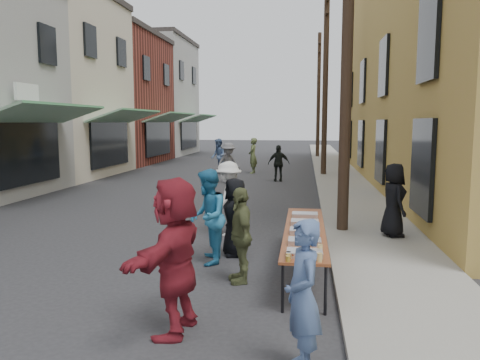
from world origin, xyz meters
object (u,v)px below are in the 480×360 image
(guest_front_a, at_px, (235,217))
(serving_table, at_px, (305,232))
(utility_pole_mid, at_px, (325,82))
(server, at_px, (393,200))
(guest_front_c, at_px, (208,217))
(utility_pole_far, at_px, (319,96))
(catering_tray_sausage, at_px, (305,253))
(utility_pole_near, at_px, (347,38))

(guest_front_a, bearing_deg, serving_table, 41.70)
(utility_pole_mid, xyz_separation_m, server, (1.05, -12.51, -3.59))
(guest_front_a, relative_size, server, 0.95)
(utility_pole_mid, bearing_deg, guest_front_c, -100.23)
(utility_pole_far, xyz_separation_m, server, (1.05, -24.51, -3.59))
(catering_tray_sausage, distance_m, guest_front_a, 2.80)
(utility_pole_near, xyz_separation_m, guest_front_c, (-2.66, -2.75, -3.62))
(utility_pole_near, bearing_deg, server, -25.98)
(utility_pole_far, height_order, guest_front_c, utility_pole_far)
(serving_table, height_order, guest_front_c, guest_front_c)
(utility_pole_far, bearing_deg, server, -87.55)
(guest_front_a, bearing_deg, catering_tray_sausage, 11.21)
(serving_table, xyz_separation_m, server, (1.93, 2.45, 0.20))
(utility_pole_mid, xyz_separation_m, guest_front_c, (-2.66, -14.75, -3.62))
(utility_pole_near, height_order, utility_pole_far, same)
(utility_pole_far, relative_size, server, 5.56)
(utility_pole_mid, xyz_separation_m, serving_table, (-0.88, -14.96, -3.79))
(server, bearing_deg, utility_pole_near, 51.56)
(utility_pole_near, xyz_separation_m, catering_tray_sausage, (-0.88, -4.61, -3.71))
(utility_pole_far, height_order, guest_front_a, utility_pole_far)
(serving_table, xyz_separation_m, guest_front_a, (-1.36, 0.80, 0.06))
(serving_table, bearing_deg, catering_tray_sausage, -90.00)
(guest_front_a, distance_m, guest_front_c, 0.73)
(catering_tray_sausage, height_order, server, server)
(utility_pole_mid, xyz_separation_m, guest_front_a, (-2.24, -14.16, -3.73))
(utility_pole_mid, distance_m, catering_tray_sausage, 17.05)
(utility_pole_near, height_order, catering_tray_sausage, utility_pole_near)
(catering_tray_sausage, distance_m, guest_front_c, 2.58)
(serving_table, bearing_deg, utility_pole_near, 73.40)
(guest_front_c, distance_m, server, 4.33)
(utility_pole_mid, bearing_deg, utility_pole_far, 90.00)
(serving_table, bearing_deg, guest_front_c, 173.03)
(catering_tray_sausage, relative_size, guest_front_c, 0.28)
(guest_front_c, relative_size, server, 1.09)
(utility_pole_near, distance_m, catering_tray_sausage, 5.99)
(guest_front_c, bearing_deg, serving_table, 74.56)
(utility_pole_mid, height_order, guest_front_c, utility_pole_mid)
(utility_pole_mid, height_order, serving_table, utility_pole_mid)
(guest_front_a, bearing_deg, server, 98.95)
(guest_front_c, xyz_separation_m, server, (3.71, 2.24, 0.03))
(serving_table, relative_size, catering_tray_sausage, 8.00)
(utility_pole_near, bearing_deg, guest_front_a, -135.98)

